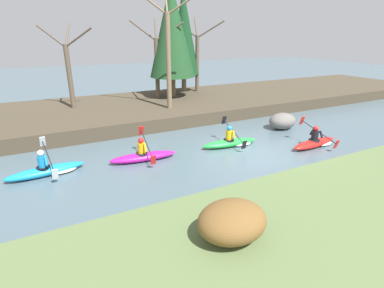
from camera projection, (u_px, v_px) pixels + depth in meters
ground_plane at (257, 156)px, 12.69m from camera, size 90.00×90.00×0.00m
riverbank_far at (171, 105)px, 20.15m from camera, size 44.00×8.35×0.72m
conifer_tree_left at (172, 30)px, 19.54m from camera, size 3.05×3.05×7.43m
conifer_tree_mid_left at (183, 32)px, 21.82m from camera, size 2.26×2.26×7.34m
bare_tree_upstream at (69, 69)px, 17.25m from camera, size 2.69×2.66×4.81m
bare_tree_mid_upstream at (168, 50)px, 16.81m from camera, size 3.88×3.83×7.06m
bare_tree_mid_downstream at (157, 61)px, 19.98m from camera, size 2.90×2.86×5.20m
bare_tree_downstream at (197, 57)px, 22.45m from camera, size 3.01×2.98×5.41m
shrub_clump_nearest at (232, 221)px, 6.13m from camera, size 1.49×1.24×0.81m
kayaker_lead at (316, 142)px, 13.76m from camera, size 2.79×2.07×1.20m
kayaker_middle at (232, 142)px, 13.78m from camera, size 2.79×2.07×1.20m
kayaker_trailing at (144, 156)px, 12.17m from camera, size 2.79×2.07×1.20m
kayaker_far_back at (49, 170)px, 10.97m from camera, size 2.79×2.07×1.20m
boulder_midstream at (282, 121)px, 16.25m from camera, size 1.54×1.21×0.87m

